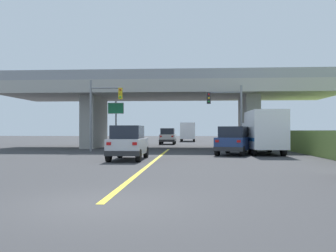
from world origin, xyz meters
name	(u,v)px	position (x,y,z in m)	size (l,w,h in m)	color
ground	(170,148)	(0.00, 28.40, 0.00)	(160.00, 160.00, 0.00)	#353538
overpass_bridge	(170,96)	(0.00, 28.40, 5.19)	(32.15, 9.70, 7.20)	#A8A59E
lane_divider_stripe	(155,160)	(0.00, 12.78, 0.00)	(0.20, 25.56, 0.01)	yellow
suv_lead	(128,143)	(-1.60, 12.95, 1.01)	(1.93, 4.33, 2.02)	silver
suv_crossing	(234,141)	(5.19, 17.97, 1.01)	(3.25, 4.80, 2.02)	navy
box_truck	(263,132)	(7.42, 18.95, 1.65)	(2.33, 6.76, 3.15)	silver
sedan_oncoming	(168,136)	(-0.90, 37.87, 1.01)	(1.93, 4.57, 2.02)	silver
traffic_signal_nearside	(230,109)	(5.32, 22.53, 3.55)	(2.97, 0.36, 5.54)	slate
traffic_signal_farside	(101,106)	(-5.44, 21.64, 3.77)	(2.77, 0.36, 5.95)	slate
highway_sign	(116,114)	(-4.97, 25.46, 3.30)	(1.52, 0.17, 4.51)	#56595E
semi_truck_distant	(188,132)	(1.49, 50.91, 1.58)	(2.33, 6.91, 2.98)	silver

